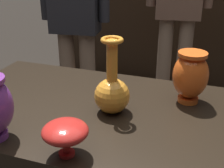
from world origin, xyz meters
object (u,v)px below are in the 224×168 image
Objects in this scene: vase_centerpiece at (111,91)px; vase_right_accent at (65,132)px; vase_tall_behind at (190,75)px; visitor_near_left at (75,10)px.

vase_centerpiece is 2.09× the size of vase_right_accent.
vase_right_accent is at bearing -97.65° from vase_centerpiece.
vase_right_accent is at bearing -122.69° from vase_tall_behind.
vase_tall_behind reaches higher than vase_right_accent.
visitor_near_left is at bearing 135.05° from vase_tall_behind.
vase_tall_behind is (0.23, 0.16, 0.02)m from vase_centerpiece.
vase_tall_behind is at bearing 127.37° from visitor_near_left.
vase_centerpiece reaches higher than vase_right_accent.
visitor_near_left is (-0.60, 0.99, 0.05)m from vase_centerpiece.
vase_tall_behind is 0.12× the size of visitor_near_left.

